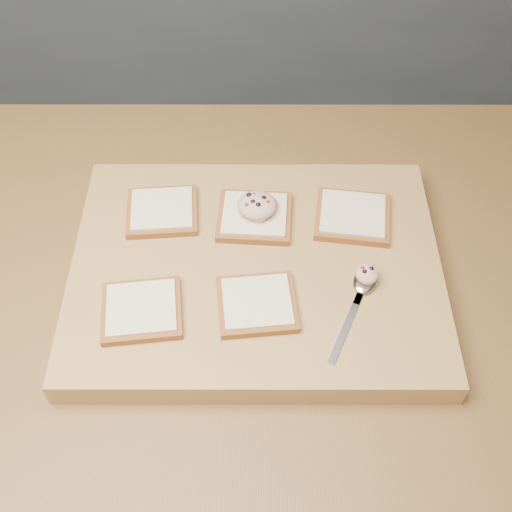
{
  "coord_description": "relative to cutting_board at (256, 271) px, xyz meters",
  "views": [
    {
      "loc": [
        -0.08,
        -0.62,
        1.7
      ],
      "look_at": [
        -0.08,
        -0.03,
        0.96
      ],
      "focal_mm": 45.0,
      "sensor_mm": 36.0,
      "label": 1
    }
  ],
  "objects": [
    {
      "name": "back_counter",
      "position": [
        0.08,
        1.46,
        -0.45
      ],
      "size": [
        3.6,
        0.62,
        0.94
      ],
      "color": "slate",
      "rests_on": "ground"
    },
    {
      "name": "island_counter",
      "position": [
        0.08,
        0.03,
        -0.47
      ],
      "size": [
        2.0,
        0.8,
        0.9
      ],
      "color": "slate",
      "rests_on": "ground"
    },
    {
      "name": "bread_far_center",
      "position": [
        -0.0,
        0.08,
        0.03
      ],
      "size": [
        0.12,
        0.11,
        0.02
      ],
      "color": "brown",
      "rests_on": "cutting_board"
    },
    {
      "name": "spoon",
      "position": [
        0.15,
        -0.05,
        0.03
      ],
      "size": [
        0.09,
        0.17,
        0.01
      ],
      "color": "silver",
      "rests_on": "cutting_board"
    },
    {
      "name": "tuna_salad_dollop",
      "position": [
        0.0,
        0.09,
        0.05
      ],
      "size": [
        0.06,
        0.06,
        0.03
      ],
      "color": "#DE9D8E",
      "rests_on": "bread_far_center"
    },
    {
      "name": "bread_far_left",
      "position": [
        -0.15,
        0.1,
        0.03
      ],
      "size": [
        0.12,
        0.11,
        0.02
      ],
      "color": "brown",
      "rests_on": "cutting_board"
    },
    {
      "name": "bread_far_right",
      "position": [
        0.15,
        0.09,
        0.03
      ],
      "size": [
        0.13,
        0.12,
        0.02
      ],
      "color": "brown",
      "rests_on": "cutting_board"
    },
    {
      "name": "ground",
      "position": [
        0.08,
        0.03,
        -0.92
      ],
      "size": [
        4.0,
        4.0,
        0.0
      ],
      "primitive_type": "plane",
      "color": "#515459",
      "rests_on": "ground"
    },
    {
      "name": "cutting_board",
      "position": [
        0.0,
        0.0,
        0.0
      ],
      "size": [
        0.56,
        0.42,
        0.04
      ],
      "primitive_type": "cube",
      "color": "tan",
      "rests_on": "island_counter"
    },
    {
      "name": "spoon_salad",
      "position": [
        0.16,
        -0.04,
        0.04
      ],
      "size": [
        0.03,
        0.04,
        0.02
      ],
      "color": "#DE9D8E",
      "rests_on": "spoon"
    },
    {
      "name": "bread_near_center",
      "position": [
        0.0,
        -0.08,
        0.03
      ],
      "size": [
        0.12,
        0.11,
        0.02
      ],
      "color": "brown",
      "rests_on": "cutting_board"
    },
    {
      "name": "bread_near_left",
      "position": [
        -0.16,
        -0.09,
        0.03
      ],
      "size": [
        0.12,
        0.11,
        0.02
      ],
      "color": "brown",
      "rests_on": "cutting_board"
    }
  ]
}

